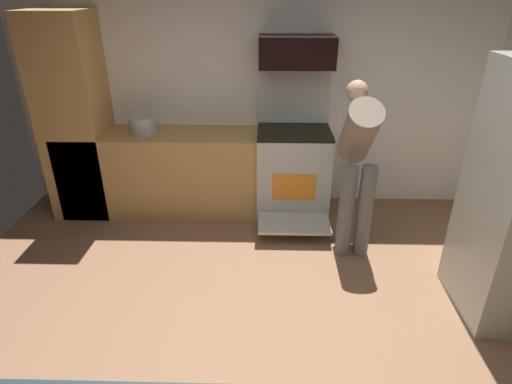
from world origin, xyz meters
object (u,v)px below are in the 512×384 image
Objects in this scene: microwave at (297,52)px; oven_range at (293,169)px; person_cook at (358,157)px; stock_pot at (143,125)px.

oven_range is at bearing -90.00° from microwave.
microwave reaches higher than person_cook.
microwave is (0.00, 0.09, 1.20)m from oven_range.
oven_range is at bearing -0.51° from stock_pot.
stock_pot is at bearing -177.10° from microwave.
person_cook is at bearing -18.13° from stock_pot.
oven_range is 5.66× the size of stock_pot.
oven_range reaches higher than person_cook.
microwave is 2.68× the size of stock_pot.
stock_pot is (-1.58, 0.01, 0.47)m from oven_range.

